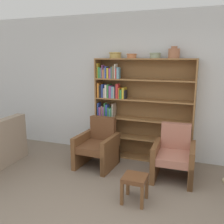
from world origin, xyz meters
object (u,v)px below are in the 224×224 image
Objects in this scene: armchair_leather at (98,146)px; footstool at (135,181)px; bookshelf at (134,109)px; bowl_stoneware at (155,55)px; bowl_olive at (132,56)px; armchair_cushioned at (174,156)px; bowl_copper at (115,55)px; vase_tall at (174,53)px.

footstool is at bearing 139.43° from armchair_leather.
bookshelf is 1.07m from bowl_stoneware.
bowl_olive is 1.92m from armchair_cushioned.
footstool is at bearing -61.25° from bowl_copper.
footstool is (0.94, -0.91, -0.08)m from armchair_leather.
bowl_olive is at bearing 180.00° from vase_tall.
vase_tall is 2.10m from armchair_leather.
bookshelf reaches higher than footstool.
bowl_olive is (-0.05, -0.02, 0.99)m from bookshelf.
bowl_olive is at bearing 108.57° from footstool.
bookshelf is 9.17× the size of bowl_stoneware.
bowl_copper is 1.24× the size of bowl_olive.
bowl_copper is 0.63× the size of footstool.
vase_tall is at bearing 80.75° from footstool.
armchair_leather is at bearing -153.04° from vase_tall.
armchair_leather is at bearing -145.07° from bowl_stoneware.
armchair_leather is at bearing -100.53° from bowl_copper.
vase_tall reaches higher than bookshelf.
footstool is (-0.40, -0.91, -0.08)m from armchair_cushioned.
bowl_olive reaches higher than armchair_cushioned.
vase_tall is at bearing -0.00° from bowl_olive.
bowl_stoneware is 0.56× the size of footstool.
armchair_leather and armchair_cushioned have the same top height.
vase_tall is 0.54× the size of footstool.
bowl_olive is 0.51× the size of footstool.
bowl_copper is at bearing -27.92° from armchair_cushioned.
bowl_olive reaches higher than armchair_leather.
bowl_stoneware is 2.25m from footstool.
bowl_olive is 0.43m from bowl_stoneware.
bowl_copper is 1.17× the size of vase_tall.
bookshelf is at bearing 17.12° from bowl_olive.
bowl_stoneware is (0.43, 0.00, 0.01)m from bowl_olive.
bookshelf is 1.72m from footstool.
armchair_cushioned is at bearing 66.18° from footstool.
bowl_copper is 1.13× the size of bowl_stoneware.
vase_tall is at bearing -1.23° from bookshelf.
bowl_copper reaches higher than armchair_leather.
bookshelf is 1.21m from armchair_cushioned.
bowl_olive is at bearing -162.88° from bookshelf.
armchair_leather is 1.31m from footstool.
bowl_olive is 0.92× the size of bowl_stoneware.
armchair_cushioned is (0.91, -0.60, -1.58)m from bowl_olive.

